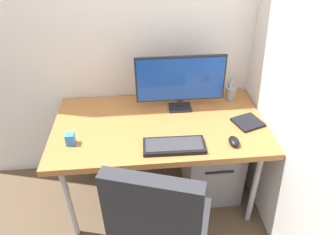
{
  "coord_description": "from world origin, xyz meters",
  "views": [
    {
      "loc": [
        -0.11,
        -1.7,
        1.93
      ],
      "look_at": [
        0.05,
        -0.08,
        0.81
      ],
      "focal_mm": 32.55,
      "sensor_mm": 36.0,
      "label": 1
    }
  ],
  "objects_px": {
    "office_chair": "(161,233)",
    "mouse": "(234,141)",
    "monitor": "(181,80)",
    "desk_clamp_accessory": "(70,139)",
    "keyboard": "(174,146)",
    "notebook": "(248,122)",
    "pen_holder": "(230,93)",
    "filing_cabinet": "(211,159)"
  },
  "relations": [
    {
      "from": "office_chair",
      "to": "mouse",
      "type": "xyz_separation_m",
      "value": [
        0.5,
        0.48,
        0.18
      ]
    },
    {
      "from": "monitor",
      "to": "desk_clamp_accessory",
      "type": "bearing_deg",
      "value": -154.28
    },
    {
      "from": "keyboard",
      "to": "desk_clamp_accessory",
      "type": "relative_size",
      "value": 5.04
    },
    {
      "from": "office_chair",
      "to": "monitor",
      "type": "distance_m",
      "value": 1.03
    },
    {
      "from": "notebook",
      "to": "desk_clamp_accessory",
      "type": "bearing_deg",
      "value": 165.61
    },
    {
      "from": "monitor",
      "to": "keyboard",
      "type": "distance_m",
      "value": 0.51
    },
    {
      "from": "office_chair",
      "to": "pen_holder",
      "type": "xyz_separation_m",
      "value": [
        0.62,
        1.01,
        0.21
      ]
    },
    {
      "from": "monitor",
      "to": "pen_holder",
      "type": "xyz_separation_m",
      "value": [
        0.4,
        0.08,
        -0.17
      ]
    },
    {
      "from": "filing_cabinet",
      "to": "mouse",
      "type": "xyz_separation_m",
      "value": [
        0.04,
        -0.34,
        0.46
      ]
    },
    {
      "from": "mouse",
      "to": "pen_holder",
      "type": "bearing_deg",
      "value": 73.79
    },
    {
      "from": "filing_cabinet",
      "to": "monitor",
      "type": "bearing_deg",
      "value": 155.26
    },
    {
      "from": "monitor",
      "to": "pen_holder",
      "type": "relative_size",
      "value": 3.53
    },
    {
      "from": "keyboard",
      "to": "mouse",
      "type": "bearing_deg",
      "value": -0.63
    },
    {
      "from": "monitor",
      "to": "keyboard",
      "type": "relative_size",
      "value": 1.64
    },
    {
      "from": "monitor",
      "to": "notebook",
      "type": "relative_size",
      "value": 3.57
    },
    {
      "from": "office_chair",
      "to": "filing_cabinet",
      "type": "height_order",
      "value": "office_chair"
    },
    {
      "from": "keyboard",
      "to": "pen_holder",
      "type": "relative_size",
      "value": 2.15
    },
    {
      "from": "mouse",
      "to": "office_chair",
      "type": "bearing_deg",
      "value": -139.95
    },
    {
      "from": "keyboard",
      "to": "pen_holder",
      "type": "xyz_separation_m",
      "value": [
        0.5,
        0.53,
        0.04
      ]
    },
    {
      "from": "monitor",
      "to": "desk_clamp_accessory",
      "type": "distance_m",
      "value": 0.84
    },
    {
      "from": "pen_holder",
      "to": "filing_cabinet",
      "type": "bearing_deg",
      "value": -129.11
    },
    {
      "from": "notebook",
      "to": "office_chair",
      "type": "bearing_deg",
      "value": -153.23
    },
    {
      "from": "office_chair",
      "to": "monitor",
      "type": "relative_size",
      "value": 1.72
    },
    {
      "from": "monitor",
      "to": "keyboard",
      "type": "bearing_deg",
      "value": -102.01
    },
    {
      "from": "mouse",
      "to": "desk_clamp_accessory",
      "type": "xyz_separation_m",
      "value": [
        -1.02,
        0.1,
        0.02
      ]
    },
    {
      "from": "office_chair",
      "to": "mouse",
      "type": "relative_size",
      "value": 10.85
    },
    {
      "from": "mouse",
      "to": "desk_clamp_accessory",
      "type": "relative_size",
      "value": 1.31
    },
    {
      "from": "office_chair",
      "to": "filing_cabinet",
      "type": "xyz_separation_m",
      "value": [
        0.46,
        0.82,
        -0.28
      ]
    },
    {
      "from": "monitor",
      "to": "desk_clamp_accessory",
      "type": "xyz_separation_m",
      "value": [
        -0.74,
        -0.35,
        -0.19
      ]
    },
    {
      "from": "keyboard",
      "to": "pen_holder",
      "type": "distance_m",
      "value": 0.73
    },
    {
      "from": "mouse",
      "to": "pen_holder",
      "type": "relative_size",
      "value": 0.56
    },
    {
      "from": "office_chair",
      "to": "desk_clamp_accessory",
      "type": "relative_size",
      "value": 14.19
    },
    {
      "from": "notebook",
      "to": "mouse",
      "type": "bearing_deg",
      "value": -146.57
    },
    {
      "from": "office_chair",
      "to": "pen_holder",
      "type": "relative_size",
      "value": 6.05
    },
    {
      "from": "desk_clamp_accessory",
      "to": "keyboard",
      "type": "bearing_deg",
      "value": -8.76
    },
    {
      "from": "monitor",
      "to": "notebook",
      "type": "height_order",
      "value": "monitor"
    },
    {
      "from": "office_chair",
      "to": "keyboard",
      "type": "bearing_deg",
      "value": 75.82
    },
    {
      "from": "office_chair",
      "to": "notebook",
      "type": "bearing_deg",
      "value": 46.3
    },
    {
      "from": "keyboard",
      "to": "office_chair",
      "type": "bearing_deg",
      "value": -104.18
    },
    {
      "from": "monitor",
      "to": "pen_holder",
      "type": "distance_m",
      "value": 0.44
    },
    {
      "from": "office_chair",
      "to": "mouse",
      "type": "height_order",
      "value": "office_chair"
    },
    {
      "from": "keyboard",
      "to": "mouse",
      "type": "relative_size",
      "value": 3.85
    }
  ]
}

